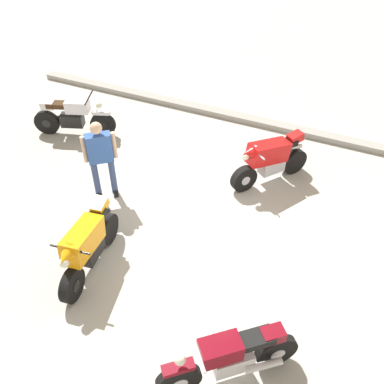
{
  "coord_description": "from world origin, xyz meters",
  "views": [
    {
      "loc": [
        2.22,
        -4.95,
        6.0
      ],
      "look_at": [
        -0.25,
        0.56,
        0.75
      ],
      "focal_mm": 39.35,
      "sensor_mm": 36.0,
      "label": 1
    }
  ],
  "objects_px": {
    "motorcycle_orange_sportbike": "(87,244)",
    "motorcycle_red_sportbike": "(270,159)",
    "person_in_blue_shirt": "(101,155)",
    "motorcycle_silver_cruiser": "(73,116)",
    "motorcycle_maroon_cruiser": "(230,358)"
  },
  "relations": [
    {
      "from": "motorcycle_maroon_cruiser",
      "to": "motorcycle_orange_sportbike",
      "type": "bearing_deg",
      "value": -57.76
    },
    {
      "from": "motorcycle_silver_cruiser",
      "to": "motorcycle_maroon_cruiser",
      "type": "relative_size",
      "value": 1.21
    },
    {
      "from": "person_in_blue_shirt",
      "to": "motorcycle_orange_sportbike",
      "type": "bearing_deg",
      "value": -13.85
    },
    {
      "from": "motorcycle_orange_sportbike",
      "to": "motorcycle_red_sportbike",
      "type": "relative_size",
      "value": 1.17
    },
    {
      "from": "motorcycle_silver_cruiser",
      "to": "person_in_blue_shirt",
      "type": "bearing_deg",
      "value": -59.52
    },
    {
      "from": "motorcycle_maroon_cruiser",
      "to": "motorcycle_red_sportbike",
      "type": "height_order",
      "value": "motorcycle_red_sportbike"
    },
    {
      "from": "motorcycle_silver_cruiser",
      "to": "person_in_blue_shirt",
      "type": "height_order",
      "value": "person_in_blue_shirt"
    },
    {
      "from": "motorcycle_orange_sportbike",
      "to": "motorcycle_red_sportbike",
      "type": "xyz_separation_m",
      "value": [
        2.18,
        3.67,
        0.0
      ]
    },
    {
      "from": "motorcycle_maroon_cruiser",
      "to": "motorcycle_red_sportbike",
      "type": "bearing_deg",
      "value": -121.54
    },
    {
      "from": "motorcycle_maroon_cruiser",
      "to": "person_in_blue_shirt",
      "type": "height_order",
      "value": "person_in_blue_shirt"
    },
    {
      "from": "motorcycle_orange_sportbike",
      "to": "motorcycle_red_sportbike",
      "type": "bearing_deg",
      "value": 140.99
    },
    {
      "from": "motorcycle_orange_sportbike",
      "to": "motorcycle_maroon_cruiser",
      "type": "xyz_separation_m",
      "value": [
        2.94,
        -0.88,
        -0.07
      ]
    },
    {
      "from": "motorcycle_red_sportbike",
      "to": "person_in_blue_shirt",
      "type": "relative_size",
      "value": 0.94
    },
    {
      "from": "motorcycle_silver_cruiser",
      "to": "person_in_blue_shirt",
      "type": "distance_m",
      "value": 2.65
    },
    {
      "from": "motorcycle_silver_cruiser",
      "to": "motorcycle_red_sportbike",
      "type": "distance_m",
      "value": 5.04
    }
  ]
}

